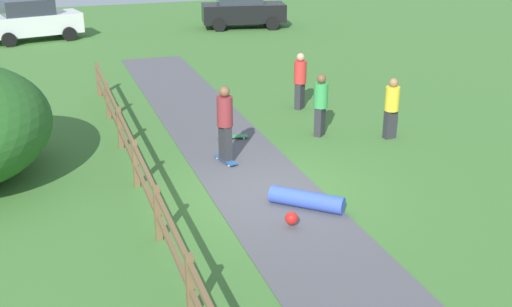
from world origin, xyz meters
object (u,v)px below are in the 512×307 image
object	(u,v)px
skater_fallen	(305,201)
bystander_red	(300,78)
skater_riding	(225,120)
bystander_yellow	(392,106)
parked_car_black	(243,9)
parked_car_white	(32,20)
bystander_green	(321,102)
skateboard_loose	(233,137)

from	to	relation	value
skater_fallen	bystander_red	xyz separation A→B (m)	(2.61, 6.54, 0.76)
skater_riding	bystander_red	bearing A→B (deg)	45.93
bystander_yellow	parked_car_black	xyz separation A→B (m)	(1.40, 17.22, 0.05)
bystander_yellow	parked_car_white	world-z (taller)	parked_car_white
bystander_green	parked_car_black	world-z (taller)	parked_car_black
bystander_yellow	parked_car_white	distance (m)	19.34
skater_riding	bystander_green	size ratio (longest dim) A/B	1.12
bystander_yellow	parked_car_white	bearing A→B (deg)	117.18
skateboard_loose	bystander_green	size ratio (longest dim) A/B	0.48
bystander_red	bystander_green	size ratio (longest dim) A/B	1.02
bystander_red	parked_car_black	bearing A→B (deg)	79.16
bystander_red	skater_riding	bearing A→B (deg)	-134.07
parked_car_black	bystander_yellow	bearing A→B (deg)	-94.66
bystander_yellow	parked_car_black	bearing A→B (deg)	85.34
skateboard_loose	skater_fallen	bearing A→B (deg)	-87.94
bystander_red	parked_car_black	distance (m)	14.22
bystander_red	parked_car_white	world-z (taller)	parked_car_white
skater_fallen	bystander_green	bearing A→B (deg)	62.00
bystander_green	parked_car_black	distance (m)	16.72
skater_riding	bystander_green	distance (m)	3.19
skater_riding	parked_car_black	bearing A→B (deg)	70.78
skater_fallen	bystander_green	world-z (taller)	bystander_green
bystander_red	skateboard_loose	bearing A→B (deg)	-144.06
skater_riding	parked_car_black	distance (m)	18.54
skater_riding	parked_car_white	size ratio (longest dim) A/B	0.43
skateboard_loose	bystander_red	size ratio (longest dim) A/B	0.47
parked_car_black	parked_car_white	xyz separation A→B (m)	(-10.23, -0.02, 0.00)
skater_riding	bystander_yellow	distance (m)	4.71
skateboard_loose	parked_car_black	xyz separation A→B (m)	(5.45, 15.97, 0.87)
bystander_yellow	parked_car_white	xyz separation A→B (m)	(-8.83, 17.20, 0.05)
skateboard_loose	skater_riding	bearing A→B (deg)	-113.24
bystander_yellow	skater_riding	bearing A→B (deg)	-176.54
parked_car_black	skateboard_loose	bearing A→B (deg)	-108.83
skater_fallen	skateboard_loose	world-z (taller)	skater_fallen
bystander_yellow	bystander_green	bearing A→B (deg)	155.01
skateboard_loose	parked_car_white	xyz separation A→B (m)	(-4.79, 15.95, 0.87)
skater_fallen	skater_riding	bearing A→B (deg)	105.33
skater_riding	parked_car_black	world-z (taller)	skater_riding
bystander_red	bystander_green	xyz separation A→B (m)	(-0.44, -2.46, -0.02)
skater_fallen	bystander_yellow	world-z (taller)	bystander_yellow
skateboard_loose	bystander_red	world-z (taller)	bystander_red
skater_fallen	skateboard_loose	distance (m)	4.54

